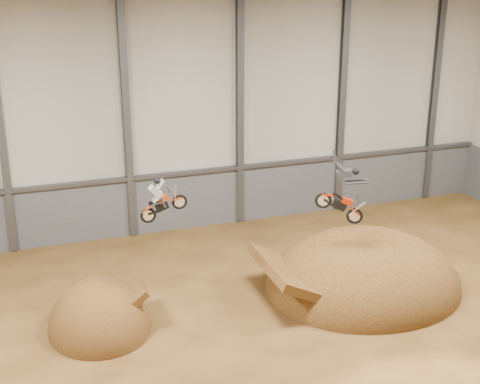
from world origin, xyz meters
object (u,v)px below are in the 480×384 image
at_px(takeoff_ramp, 100,329).
at_px(landing_ramp, 362,288).
at_px(fmx_rider_a, 166,194).
at_px(fmx_rider_b, 336,187).

distance_m(takeoff_ramp, landing_ramp, 12.90).
distance_m(fmx_rider_a, fmx_rider_b, 7.69).
distance_m(takeoff_ramp, fmx_rider_b, 12.25).
distance_m(landing_ramp, fmx_rider_b, 6.29).
xyz_separation_m(takeoff_ramp, landing_ramp, (12.89, -0.36, 0.00)).
bearing_deg(takeoff_ramp, landing_ramp, -1.61).
relative_size(takeoff_ramp, fmx_rider_b, 1.66).
relative_size(fmx_rider_a, fmx_rider_b, 0.66).
height_order(landing_ramp, fmx_rider_b, fmx_rider_b).
bearing_deg(fmx_rider_b, takeoff_ramp, -162.93).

